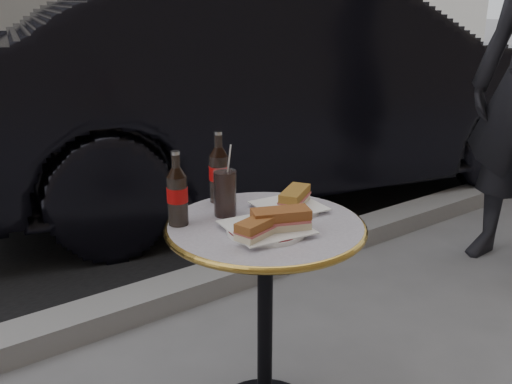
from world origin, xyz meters
TOP-DOWN VIEW (x-y plane):
  - curb at (0.00, 0.90)m, footprint 40.00×0.20m
  - bistro_table at (0.00, 0.00)m, footprint 0.62×0.62m
  - plate_left at (-0.04, -0.06)m, footprint 0.30×0.30m
  - plate_right at (0.13, 0.05)m, footprint 0.26×0.26m
  - sandwich_left_a at (-0.10, -0.09)m, footprint 0.16×0.10m
  - sandwich_left_b at (-0.01, -0.09)m, footprint 0.19×0.14m
  - sandwich_right at (0.15, 0.04)m, footprint 0.17×0.14m
  - cola_bottle_left at (-0.22, 0.15)m, footprint 0.08×0.08m
  - cola_bottle_right at (-0.01, 0.25)m, footprint 0.07×0.07m
  - cola_glass at (-0.06, 0.13)m, footprint 0.09×0.09m
  - parked_car at (1.65, 1.93)m, footprint 2.65×5.00m

SIDE VIEW (x-z plane):
  - curb at x=0.00m, z-range -0.01..0.11m
  - bistro_table at x=0.00m, z-range 0.00..0.73m
  - plate_right at x=0.13m, z-range 0.73..0.74m
  - plate_left at x=-0.04m, z-range 0.73..0.75m
  - sandwich_right at x=0.15m, z-range 0.74..0.80m
  - sandwich_left_a at x=-0.10m, z-range 0.75..0.80m
  - sandwich_left_b at x=-0.01m, z-range 0.75..0.80m
  - parked_car at x=1.65m, z-range 0.00..1.56m
  - cola_glass at x=-0.06m, z-range 0.73..0.88m
  - cola_bottle_left at x=-0.22m, z-range 0.73..0.96m
  - cola_bottle_right at x=-0.01m, z-range 0.73..0.98m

